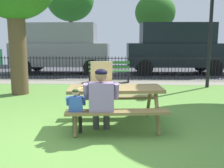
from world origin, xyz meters
TOP-DOWN VIEW (x-y plane):
  - ground at (0.00, 1.51)m, footprint 28.00×11.02m
  - cobblestone_walkway at (0.00, 6.32)m, footprint 28.00×1.40m
  - street_asphalt at (0.00, 10.24)m, footprint 28.00×6.44m
  - picnic_table_foreground at (0.54, 0.81)m, footprint 1.93×1.64m
  - pizza_box_open at (0.28, 0.86)m, footprint 0.50×0.56m
  - pizza_slice_on_table at (-0.07, 0.67)m, footprint 0.24×0.25m
  - adult_at_table at (0.31, 0.28)m, footprint 0.63×0.62m
  - child_at_table at (-0.12, 0.22)m, footprint 0.34×0.34m
  - iron_fence_streetside at (0.00, 7.02)m, footprint 22.44×0.03m
  - park_bench_center at (0.13, 6.18)m, footprint 1.61×0.50m
  - lamp_post_walkway at (3.68, 5.22)m, footprint 0.28×0.28m
  - parked_car_left at (-2.39, 8.98)m, footprint 4.70×2.08m
  - parked_car_center at (3.24, 8.98)m, footprint 4.77×2.21m
  - far_tree_midleft at (-3.08, 15.07)m, footprint 3.32×3.32m
  - far_tree_center at (2.89, 15.07)m, footprint 2.81×2.81m

SIDE VIEW (x-z plane):
  - ground at x=0.00m, z-range -0.02..0.00m
  - street_asphalt at x=0.00m, z-range -0.01..0.00m
  - cobblestone_walkway at x=0.00m, z-range -0.01..0.00m
  - park_bench_center at x=0.13m, z-range -0.01..0.84m
  - iron_fence_streetside at x=0.00m, z-range 0.01..0.98m
  - child_at_table at x=-0.12m, z-range 0.09..0.94m
  - picnic_table_foreground at x=0.54m, z-range 0.20..0.99m
  - adult_at_table at x=0.31m, z-range 0.06..1.25m
  - pizza_slice_on_table at x=-0.07m, z-range 0.77..0.79m
  - pizza_box_open at x=0.28m, z-range 0.62..1.10m
  - parked_car_left at x=-2.39m, z-range 0.08..2.54m
  - parked_car_center at x=3.24m, z-range 0.08..2.54m
  - lamp_post_walkway at x=3.68m, z-range 0.45..4.52m
  - far_tree_center at x=2.89m, z-range 1.08..5.91m
  - far_tree_midleft at x=-3.08m, z-range 1.46..7.40m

